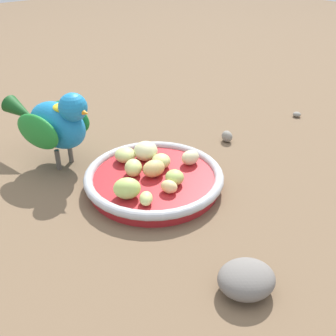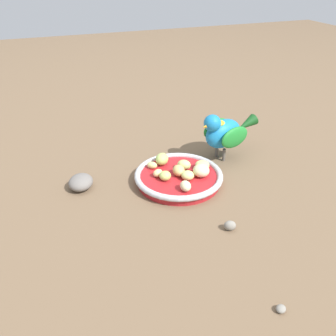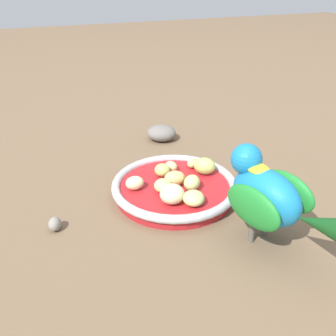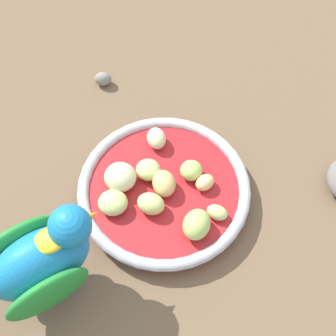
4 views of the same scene
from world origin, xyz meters
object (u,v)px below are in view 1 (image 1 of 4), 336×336
at_px(apple_piece_2, 127,188).
at_px(apple_piece_3, 154,170).
at_px(apple_piece_4, 146,151).
at_px(pebble_2, 227,136).
at_px(apple_piece_8, 161,161).
at_px(rock_large, 246,279).
at_px(apple_piece_5, 146,199).
at_px(apple_piece_1, 133,168).
at_px(apple_piece_0, 175,177).
at_px(pebble_1, 297,114).
at_px(feeding_bowl, 153,180).
at_px(apple_piece_9, 125,155).
at_px(apple_piece_7, 190,158).
at_px(apple_piece_6, 169,187).
at_px(parrot, 55,122).

xyz_separation_m(apple_piece_2, apple_piece_3, (0.02, -0.06, -0.00)).
xyz_separation_m(apple_piece_4, pebble_2, (-0.02, -0.18, -0.02)).
distance_m(apple_piece_8, rock_large, 0.25).
bearing_deg(apple_piece_5, apple_piece_1, -24.32).
distance_m(apple_piece_1, rock_large, 0.25).
distance_m(apple_piece_1, apple_piece_8, 0.05).
bearing_deg(apple_piece_0, pebble_2, -70.96).
bearing_deg(apple_piece_8, pebble_2, -84.64).
xyz_separation_m(apple_piece_5, apple_piece_8, (0.06, -0.08, 0.00)).
bearing_deg(apple_piece_0, apple_piece_2, 75.91).
bearing_deg(pebble_1, apple_piece_8, 89.26).
distance_m(apple_piece_2, apple_piece_8, 0.09).
height_order(feeding_bowl, pebble_1, feeding_bowl).
height_order(apple_piece_2, apple_piece_5, apple_piece_2).
bearing_deg(apple_piece_9, apple_piece_7, -136.12).
height_order(apple_piece_3, apple_piece_6, apple_piece_3).
xyz_separation_m(parrot, pebble_2, (-0.13, -0.27, -0.07)).
height_order(parrot, pebble_2, parrot).
bearing_deg(apple_piece_3, apple_piece_4, -26.57).
xyz_separation_m(apple_piece_7, parrot, (0.17, 0.14, 0.05)).
bearing_deg(apple_piece_5, apple_piece_4, -38.31).
relative_size(apple_piece_1, apple_piece_8, 1.08).
height_order(feeding_bowl, parrot, parrot).
bearing_deg(pebble_2, apple_piece_6, 109.96).
distance_m(feeding_bowl, apple_piece_5, 0.07).
xyz_separation_m(apple_piece_6, apple_piece_9, (0.11, -0.01, 0.00)).
bearing_deg(apple_piece_2, apple_piece_3, -74.85).
height_order(apple_piece_2, apple_piece_9, apple_piece_2).
bearing_deg(apple_piece_3, apple_piece_9, 2.87).
bearing_deg(apple_piece_9, pebble_2, -99.83).
height_order(apple_piece_2, apple_piece_4, same).
height_order(apple_piece_1, apple_piece_7, apple_piece_1).
bearing_deg(apple_piece_6, apple_piece_2, 60.94).
height_order(apple_piece_4, pebble_2, apple_piece_4).
bearing_deg(parrot, apple_piece_9, 20.25).
bearing_deg(apple_piece_4, apple_piece_3, 153.43).
relative_size(apple_piece_5, pebble_1, 1.53).
bearing_deg(apple_piece_3, rock_large, 166.53).
xyz_separation_m(apple_piece_2, apple_piece_5, (-0.03, -0.01, -0.01)).
bearing_deg(apple_piece_9, apple_piece_2, 145.62).
bearing_deg(apple_piece_1, rock_large, 172.09).
height_order(apple_piece_8, rock_large, apple_piece_8).
relative_size(feeding_bowl, apple_piece_7, 7.03).
xyz_separation_m(apple_piece_6, apple_piece_7, (0.04, -0.08, 0.00)).
relative_size(apple_piece_2, apple_piece_7, 1.26).
distance_m(apple_piece_4, apple_piece_6, 0.10).
bearing_deg(pebble_1, feeding_bowl, 91.32).
relative_size(apple_piece_3, pebble_2, 1.48).
relative_size(apple_piece_1, pebble_2, 1.39).
xyz_separation_m(apple_piece_1, pebble_1, (-0.02, -0.42, -0.03)).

